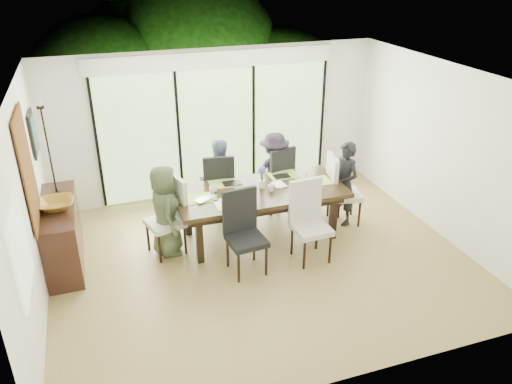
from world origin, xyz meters
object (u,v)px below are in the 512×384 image
object	(u,v)px
chair_left_end	(165,217)
person_right_end	(345,184)
person_far_right	(274,172)
vase	(262,184)
person_far_left	(218,179)
chair_near_right	(312,223)
person_left_end	(165,211)
bowl	(56,204)
chair_far_right	(274,177)
laptop	(208,199)
cup_a	(214,189)
cup_b	(271,188)
chair_far_left	(218,185)
sideboard	(62,234)
chair_near_left	(246,234)
cup_c	(305,177)
table_top	(260,192)

from	to	relation	value
chair_left_end	person_right_end	size ratio (longest dim) A/B	0.85
person_far_right	vase	world-z (taller)	person_far_right
person_far_left	vase	distance (m)	0.94
chair_near_right	person_left_end	world-z (taller)	person_left_end
person_far_left	bowl	size ratio (longest dim) A/B	2.88
chair_far_right	laptop	xyz separation A→B (m)	(-1.40, -0.95, 0.24)
chair_near_right	cup_a	world-z (taller)	chair_near_right
chair_left_end	cup_b	bearing A→B (deg)	70.50
chair_near_right	vase	distance (m)	1.06
chair_left_end	bowl	size ratio (longest dim) A/B	2.45
chair_far_left	sideboard	world-z (taller)	chair_far_left
sideboard	laptop	bearing A→B (deg)	-9.03
chair_near_left	person_far_right	distance (m)	2.00
chair_left_end	cup_b	distance (m)	1.68
chair_far_left	vase	xyz separation A→B (m)	(0.50, -0.80, 0.29)
chair_near_left	cup_a	bearing A→B (deg)	95.66
chair_left_end	cup_c	xyz separation A→B (m)	(2.30, 0.10, 0.27)
chair_far_right	cup_c	distance (m)	0.84
cup_b	cup_c	size ratio (longest dim) A/B	0.81
chair_near_right	cup_b	size ratio (longest dim) A/B	11.00
cup_b	person_right_end	bearing A→B (deg)	4.30
person_far_left	bowl	distance (m)	2.62
person_far_right	cup_b	distance (m)	1.03
chair_far_left	person_left_end	bearing A→B (deg)	49.53
chair_far_right	laptop	world-z (taller)	chair_far_right
person_far_left	person_left_end	bearing A→B (deg)	33.26
person_left_end	cup_b	size ratio (longest dim) A/B	12.90
chair_near_left	sideboard	distance (m)	2.70
person_far_right	laptop	bearing A→B (deg)	37.51
chair_left_end	person_left_end	world-z (taller)	person_left_end
chair_far_right	bowl	bearing A→B (deg)	-5.58
laptop	cup_b	size ratio (longest dim) A/B	3.30
chair_far_right	person_far_left	size ratio (longest dim) A/B	0.85
table_top	sideboard	distance (m)	2.99
cup_c	chair_near_right	bearing A→B (deg)	-107.19
cup_c	vase	bearing A→B (deg)	-176.19
chair_left_end	chair_near_left	distance (m)	1.33
table_top	sideboard	xyz separation A→B (m)	(-2.96, 0.23, -0.33)
table_top	vase	distance (m)	0.12
cup_b	person_far_left	bearing A→B (deg)	122.83
chair_near_right	cup_c	bearing A→B (deg)	70.12
chair_near_right	vase	xyz separation A→B (m)	(-0.45, 0.92, 0.29)
table_top	person_far_right	size ratio (longest dim) A/B	1.86
chair_near_right	person_far_right	bearing A→B (deg)	85.63
person_far_left	cup_b	world-z (taller)	person_far_left
chair_far_right	cup_c	xyz separation A→B (m)	(0.25, -0.75, 0.27)
chair_far_right	cup_a	world-z (taller)	chair_far_right
table_top	cup_c	distance (m)	0.81
cup_c	cup_a	bearing A→B (deg)	178.09
bowl	cup_c	bearing A→B (deg)	-0.53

